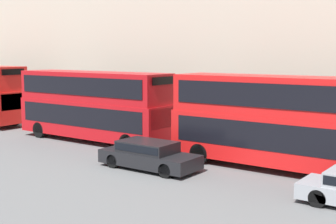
# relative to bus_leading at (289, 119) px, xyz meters

# --- Properties ---
(bus_leading) EXTENTS (2.59, 11.26, 4.32)m
(bus_leading) POSITION_rel_bus_leading_xyz_m (0.00, 0.00, 0.00)
(bus_leading) COLOR red
(bus_leading) RESTS_ON ground
(bus_second_in_queue) EXTENTS (2.59, 10.60, 4.23)m
(bus_second_in_queue) POSITION_rel_bus_leading_xyz_m (0.00, 12.36, -0.05)
(bus_second_in_queue) COLOR #A80F14
(bus_second_in_queue) RESTS_ON ground
(car_hatchback) EXTENTS (1.88, 4.79, 1.30)m
(car_hatchback) POSITION_rel_bus_leading_xyz_m (-3.40, 5.40, -1.69)
(car_hatchback) COLOR black
(car_hatchback) RESTS_ON ground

